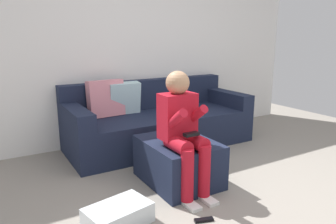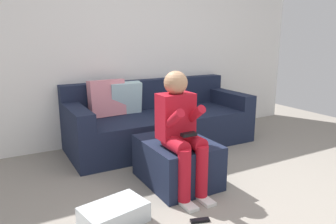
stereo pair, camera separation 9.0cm
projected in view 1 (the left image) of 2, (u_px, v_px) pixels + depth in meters
The scene contains 7 objects.
ground_plane at pixel (255, 210), 2.68m from camera, with size 7.18×7.18×0.00m, color gray.
wall_back at pixel (134, 50), 4.41m from camera, with size 5.52×0.10×2.48m, color white.
couch_sectional at pixel (157, 122), 4.27m from camera, with size 2.42×0.97×0.90m.
ottoman at pixel (178, 161), 3.17m from camera, with size 0.62×0.81×0.43m, color #192138.
person_seated at pixel (183, 127), 2.88m from camera, with size 0.33×0.59×1.13m.
storage_bin at pixel (118, 215), 2.46m from camera, with size 0.49×0.31×0.16m, color silver.
remote_near_ottoman at pixel (204, 220), 2.52m from camera, with size 0.15×0.04×0.02m, color black.
Camera 1 is at (-1.85, -1.72, 1.42)m, focal length 34.07 mm.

